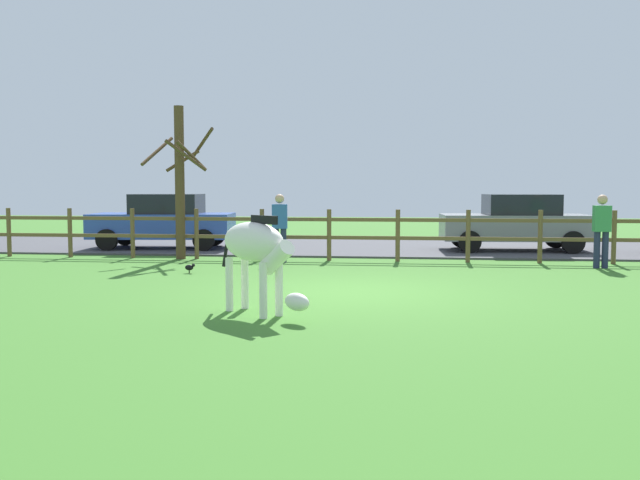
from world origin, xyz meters
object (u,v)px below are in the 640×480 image
at_px(zebra, 257,249).
at_px(crow_on_grass, 190,267).
at_px(visitor_right_of_tree, 602,228).
at_px(bare_tree, 180,178).
at_px(parked_car_grey, 516,222).
at_px(parked_car_blue, 164,221).
at_px(visitor_left_of_tree, 280,225).

height_order(zebra, crow_on_grass, zebra).
height_order(zebra, visitor_right_of_tree, visitor_right_of_tree).
bearing_deg(bare_tree, parked_car_grey, 18.23).
relative_size(zebra, parked_car_blue, 0.38).
bearing_deg(bare_tree, parked_car_blue, 118.41).
height_order(crow_on_grass, parked_car_blue, parked_car_blue).
bearing_deg(parked_car_grey, visitor_left_of_tree, -150.65).
xyz_separation_m(crow_on_grass, parked_car_blue, (-2.42, 5.24, 0.72)).
height_order(visitor_left_of_tree, visitor_right_of_tree, same).
bearing_deg(parked_car_grey, zebra, -117.01).
distance_m(bare_tree, parked_car_blue, 3.00).
xyz_separation_m(parked_car_blue, visitor_left_of_tree, (3.93, -2.97, 0.06)).
xyz_separation_m(bare_tree, parked_car_grey, (8.66, 2.85, -1.19)).
height_order(zebra, visitor_left_of_tree, visitor_left_of_tree).
bearing_deg(zebra, bare_tree, 115.81).
relative_size(visitor_left_of_tree, visitor_right_of_tree, 1.00).
bearing_deg(zebra, visitor_left_of_tree, 97.56).
distance_m(zebra, visitor_right_of_tree, 9.10).
bearing_deg(visitor_right_of_tree, parked_car_blue, 163.91).
distance_m(crow_on_grass, parked_car_grey, 9.47).
distance_m(zebra, visitor_left_of_tree, 6.77).
bearing_deg(visitor_right_of_tree, visitor_left_of_tree, 177.86).
height_order(parked_car_grey, parked_car_blue, same).
bearing_deg(parked_car_grey, visitor_right_of_tree, -70.78).
xyz_separation_m(bare_tree, zebra, (3.51, -7.25, -1.11)).
bearing_deg(visitor_right_of_tree, bare_tree, 175.29).
xyz_separation_m(crow_on_grass, parked_car_grey, (7.55, 5.66, 0.72)).
bearing_deg(crow_on_grass, parked_car_blue, 114.80).
xyz_separation_m(parked_car_grey, visitor_right_of_tree, (1.28, -3.67, 0.06)).
relative_size(bare_tree, parked_car_blue, 0.92).
height_order(crow_on_grass, visitor_left_of_tree, visitor_left_of_tree).
height_order(parked_car_blue, visitor_right_of_tree, visitor_right_of_tree).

